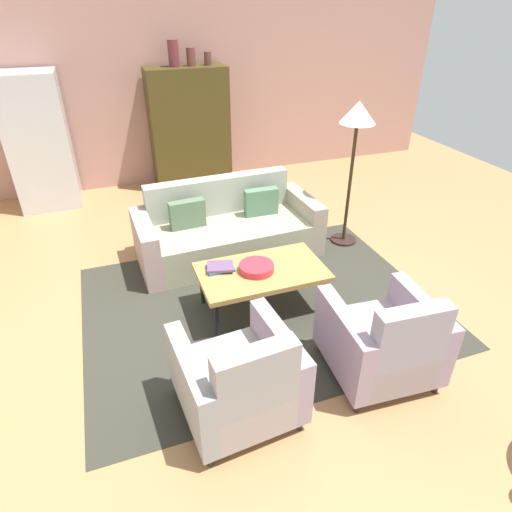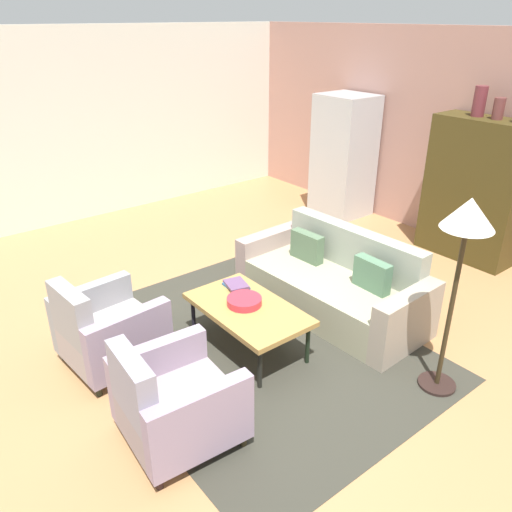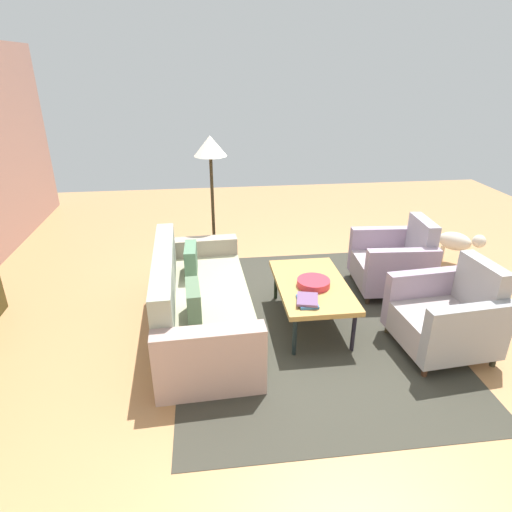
# 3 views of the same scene
# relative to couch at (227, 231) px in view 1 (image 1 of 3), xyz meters

# --- Properties ---
(ground_plane) EXTENTS (10.81, 10.81, 0.00)m
(ground_plane) POSITION_rel_couch_xyz_m (0.10, -1.01, -0.29)
(ground_plane) COLOR #AD7C4D
(wall_back) EXTENTS (9.00, 0.12, 2.80)m
(wall_back) POSITION_rel_couch_xyz_m (0.10, 2.71, 1.11)
(wall_back) COLOR tan
(wall_back) RESTS_ON ground
(area_rug) EXTENTS (3.40, 2.60, 0.01)m
(area_rug) POSITION_rel_couch_xyz_m (0.00, -1.14, -0.28)
(area_rug) COLOR #34332A
(area_rug) RESTS_ON ground
(couch) EXTENTS (2.13, 0.98, 0.86)m
(couch) POSITION_rel_couch_xyz_m (0.00, 0.00, 0.00)
(couch) COLOR gray
(couch) RESTS_ON ground
(coffee_table) EXTENTS (1.20, 0.70, 0.46)m
(coffee_table) POSITION_rel_couch_xyz_m (0.00, -1.19, 0.13)
(coffee_table) COLOR black
(coffee_table) RESTS_ON ground
(armchair_left) EXTENTS (0.86, 0.86, 0.88)m
(armchair_left) POSITION_rel_couch_xyz_m (-0.59, -2.35, 0.06)
(armchair_left) COLOR #392317
(armchair_left) RESTS_ON ground
(armchair_right) EXTENTS (0.85, 0.85, 0.88)m
(armchair_right) POSITION_rel_couch_xyz_m (0.60, -2.35, 0.06)
(armchair_right) COLOR #302317
(armchair_right) RESTS_ON ground
(fruit_bowl) EXTENTS (0.33, 0.33, 0.07)m
(fruit_bowl) POSITION_rel_couch_xyz_m (-0.05, -1.19, 0.20)
(fruit_bowl) COLOR #BB2A39
(fruit_bowl) RESTS_ON coffee_table
(book_stack) EXTENTS (0.29, 0.25, 0.05)m
(book_stack) POSITION_rel_couch_xyz_m (-0.37, -1.05, 0.19)
(book_stack) COLOR #2D5D8D
(book_stack) RESTS_ON coffee_table
(cabinet) EXTENTS (1.20, 0.51, 1.80)m
(cabinet) POSITION_rel_couch_xyz_m (0.12, 2.36, 0.61)
(cabinet) COLOR #3F3415
(cabinet) RESTS_ON ground
(vase_tall) EXTENTS (0.15, 0.15, 0.36)m
(vase_tall) POSITION_rel_couch_xyz_m (-0.03, 2.36, 1.69)
(vase_tall) COLOR maroon
(vase_tall) RESTS_ON cabinet
(vase_round) EXTENTS (0.13, 0.13, 0.25)m
(vase_round) POSITION_rel_couch_xyz_m (0.22, 2.36, 1.64)
(vase_round) COLOR brown
(vase_round) RESTS_ON cabinet
(vase_small) EXTENTS (0.11, 0.11, 0.18)m
(vase_small) POSITION_rel_couch_xyz_m (0.47, 2.36, 1.60)
(vase_small) COLOR brown
(vase_small) RESTS_ON cabinet
(refrigerator) EXTENTS (0.80, 0.73, 1.85)m
(refrigerator) POSITION_rel_couch_xyz_m (-2.03, 2.26, 0.64)
(refrigerator) COLOR #B7BABF
(refrigerator) RESTS_ON ground
(floor_lamp) EXTENTS (0.40, 0.40, 1.72)m
(floor_lamp) POSITION_rel_couch_xyz_m (1.47, -0.24, 1.16)
(floor_lamp) COLOR black
(floor_lamp) RESTS_ON ground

